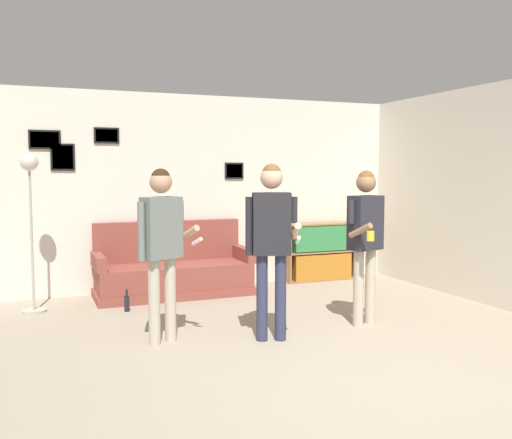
# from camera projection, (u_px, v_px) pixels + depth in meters

# --- Properties ---
(ground_plane) EXTENTS (20.00, 20.00, 0.00)m
(ground_plane) POSITION_uv_depth(u_px,v_px,m) (400.00, 402.00, 4.06)
(ground_plane) COLOR gray
(wall_back) EXTENTS (7.97, 0.08, 2.70)m
(wall_back) POSITION_uv_depth(u_px,v_px,m) (210.00, 192.00, 8.10)
(wall_back) COLOR silver
(wall_back) RESTS_ON ground_plane
(wall_right) EXTENTS (0.06, 6.87, 2.70)m
(wall_right) POSITION_uv_depth(u_px,v_px,m) (483.00, 195.00, 7.06)
(wall_right) COLOR silver
(wall_right) RESTS_ON ground_plane
(couch) EXTENTS (2.05, 0.80, 0.97)m
(couch) POSITION_uv_depth(u_px,v_px,m) (173.00, 272.00, 7.57)
(couch) COLOR brown
(couch) RESTS_ON ground_plane
(bookshelf) EXTENTS (1.13, 0.30, 0.87)m
(bookshelf) POSITION_uv_depth(u_px,v_px,m) (320.00, 252.00, 8.59)
(bookshelf) COLOR olive
(bookshelf) RESTS_ON ground_plane
(floor_lamp) EXTENTS (0.28, 0.28, 1.84)m
(floor_lamp) POSITION_uv_depth(u_px,v_px,m) (30.00, 201.00, 6.55)
(floor_lamp) COLOR #ADA89E
(floor_lamp) RESTS_ON ground_plane
(person_player_foreground_left) EXTENTS (0.57, 0.41, 1.67)m
(person_player_foreground_left) POSITION_uv_depth(u_px,v_px,m) (162.00, 237.00, 5.37)
(person_player_foreground_left) COLOR #B7AD99
(person_player_foreground_left) RESTS_ON ground_plane
(person_player_foreground_center) EXTENTS (0.48, 0.55, 1.71)m
(person_player_foreground_center) POSITION_uv_depth(u_px,v_px,m) (271.00, 232.00, 5.45)
(person_player_foreground_center) COLOR #2D334C
(person_player_foreground_center) RESTS_ON ground_plane
(person_watcher_holding_cup) EXTENTS (0.49, 0.49, 1.65)m
(person_watcher_holding_cup) POSITION_uv_depth(u_px,v_px,m) (366.00, 231.00, 6.02)
(person_watcher_holding_cup) COLOR #B7AD99
(person_watcher_holding_cup) RESTS_ON ground_plane
(bottle_on_floor) EXTENTS (0.06, 0.06, 0.26)m
(bottle_on_floor) POSITION_uv_depth(u_px,v_px,m) (127.00, 303.00, 6.68)
(bottle_on_floor) COLOR black
(bottle_on_floor) RESTS_ON ground_plane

